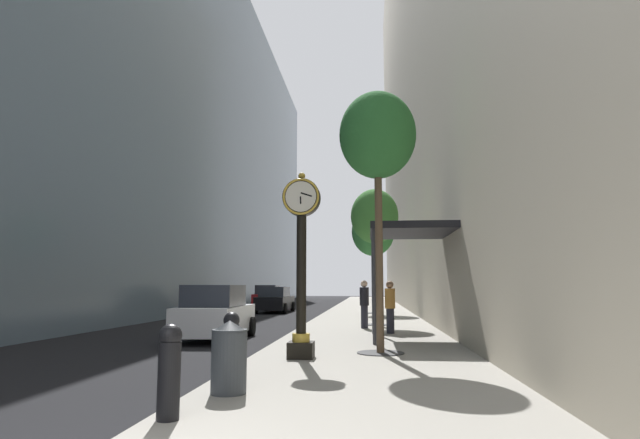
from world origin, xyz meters
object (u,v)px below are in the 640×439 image
(street_tree_near, at_px, (378,138))
(pedestrian_by_clock, at_px, (364,303))
(street_tree_mid_far, at_px, (373,232))
(car_white_far, at_px, (215,313))
(bollard_second, at_px, (231,343))
(car_red_mid, at_px, (268,297))
(street_clock, at_px, (301,255))
(pedestrian_walking, at_px, (390,305))
(bollard_nearest, at_px, (169,369))
(car_black_near, at_px, (275,300))
(trash_bin, at_px, (229,356))
(street_tree_mid_near, at_px, (375,217))

(street_tree_near, distance_m, pedestrian_by_clock, 8.29)
(street_tree_mid_far, height_order, car_white_far, street_tree_mid_far)
(bollard_second, xyz_separation_m, car_red_mid, (-5.25, 30.37, 0.11))
(street_clock, bearing_deg, pedestrian_walking, 70.60)
(car_red_mid, relative_size, car_white_far, 1.02)
(street_tree_near, bearing_deg, street_clock, -149.76)
(bollard_nearest, relative_size, car_black_near, 0.24)
(street_tree_near, bearing_deg, pedestrian_walking, 85.21)
(street_tree_near, relative_size, pedestrian_by_clock, 3.60)
(bollard_nearest, bearing_deg, bollard_second, 90.00)
(street_tree_mid_far, bearing_deg, street_clock, -95.27)
(street_clock, xyz_separation_m, bollard_nearest, (-0.87, -5.36, -1.66))
(bollard_second, xyz_separation_m, street_tree_mid_far, (2.61, 21.34, 4.05))
(bollard_nearest, height_order, car_white_far, car_white_far)
(trash_bin, xyz_separation_m, car_white_far, (-2.79, 8.68, 0.15))
(bollard_nearest, relative_size, car_red_mid, 0.27)
(street_tree_mid_far, xyz_separation_m, trash_bin, (-2.30, -22.60, -4.09))
(car_black_near, height_order, car_red_mid, car_red_mid)
(bollard_second, bearing_deg, car_white_far, 108.51)
(bollard_nearest, bearing_deg, pedestrian_walking, 75.20)
(street_tree_mid_near, relative_size, car_black_near, 1.19)
(pedestrian_walking, bearing_deg, pedestrian_by_clock, 113.44)
(car_red_mid, bearing_deg, pedestrian_by_clock, -69.35)
(pedestrian_by_clock, height_order, car_red_mid, pedestrian_by_clock)
(car_black_near, bearing_deg, street_tree_mid_near, -62.21)
(street_tree_mid_far, relative_size, trash_bin, 5.78)
(pedestrian_walking, distance_m, car_black_near, 16.92)
(street_tree_mid_near, height_order, car_red_mid, street_tree_mid_near)
(bollard_nearest, distance_m, pedestrian_walking, 11.90)
(street_tree_mid_near, distance_m, car_white_far, 8.03)
(pedestrian_walking, distance_m, pedestrian_by_clock, 2.18)
(bollard_nearest, relative_size, trash_bin, 1.06)
(car_black_near, bearing_deg, pedestrian_walking, -66.86)
(trash_bin, bearing_deg, car_white_far, 107.83)
(bollard_nearest, bearing_deg, trash_bin, 78.90)
(street_tree_mid_far, distance_m, car_black_near, 7.94)
(street_clock, distance_m, pedestrian_walking, 6.65)
(bollard_nearest, bearing_deg, street_tree_near, 67.73)
(street_tree_near, xyz_separation_m, car_red_mid, (-7.85, 26.81, -4.45))
(street_tree_near, xyz_separation_m, street_tree_mid_far, (0.00, 17.78, -0.51))
(street_tree_mid_far, xyz_separation_m, car_black_near, (-6.22, 2.91, -3.98))
(pedestrian_by_clock, bearing_deg, street_clock, -99.05)
(bollard_second, bearing_deg, pedestrian_walking, 70.74)
(street_clock, distance_m, street_tree_near, 3.53)
(bollard_nearest, distance_m, bollard_second, 2.80)
(street_clock, relative_size, street_tree_near, 0.65)
(bollard_second, relative_size, pedestrian_by_clock, 0.64)
(bollard_second, distance_m, car_black_near, 24.52)
(pedestrian_by_clock, bearing_deg, street_tree_near, -86.50)
(street_tree_mid_near, height_order, car_white_far, street_tree_mid_near)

